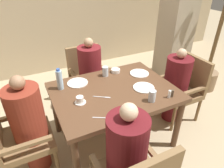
% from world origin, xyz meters
% --- Properties ---
extents(ground_plane, '(16.00, 16.00, 0.00)m').
position_xyz_m(ground_plane, '(0.00, 0.00, 0.00)').
color(ground_plane, tan).
extents(pillar_stone, '(0.47, 0.47, 2.70)m').
position_xyz_m(pillar_stone, '(1.70, 1.00, 1.35)').
color(pillar_stone, tan).
rests_on(pillar_stone, ground_plane).
extents(dining_table, '(1.32, 0.99, 0.72)m').
position_xyz_m(dining_table, '(0.00, 0.00, 0.64)').
color(dining_table, brown).
rests_on(dining_table, ground_plane).
extents(chair_left_side, '(0.50, 0.50, 0.88)m').
position_xyz_m(chair_left_side, '(-1.05, -0.00, 0.48)').
color(chair_left_side, brown).
rests_on(chair_left_side, ground_plane).
extents(diner_in_left_chair, '(0.32, 0.32, 1.12)m').
position_xyz_m(diner_in_left_chair, '(-0.91, 0.00, 0.57)').
color(diner_in_left_chair, maroon).
rests_on(diner_in_left_chair, ground_plane).
extents(chair_far_side, '(0.50, 0.50, 0.88)m').
position_xyz_m(chair_far_side, '(0.00, 0.88, 0.48)').
color(chair_far_side, brown).
rests_on(chair_far_side, ground_plane).
extents(diner_in_far_chair, '(0.32, 0.32, 1.09)m').
position_xyz_m(diner_in_far_chair, '(-0.00, 0.74, 0.56)').
color(diner_in_far_chair, maroon).
rests_on(diner_in_far_chair, ground_plane).
extents(chair_right_side, '(0.50, 0.50, 0.88)m').
position_xyz_m(chair_right_side, '(1.05, -0.00, 0.48)').
color(chair_right_side, brown).
rests_on(chair_right_side, ground_plane).
extents(diner_in_right_chair, '(0.32, 0.32, 1.05)m').
position_xyz_m(diner_in_right_chair, '(0.91, 0.00, 0.54)').
color(diner_in_right_chair, '#5B1419').
rests_on(diner_in_right_chair, ground_plane).
extents(diner_in_near_chair, '(0.32, 0.32, 1.12)m').
position_xyz_m(diner_in_near_chair, '(-0.26, -0.74, 0.57)').
color(diner_in_near_chair, '#5B1419').
rests_on(diner_in_near_chair, ground_plane).
extents(potted_palm, '(0.70, 0.72, 2.03)m').
position_xyz_m(potted_palm, '(1.98, 0.37, 0.88)').
color(potted_palm, '#896B4C').
rests_on(potted_palm, ground_plane).
extents(plate_main_left, '(0.24, 0.24, 0.01)m').
position_xyz_m(plate_main_left, '(0.45, 0.20, 0.73)').
color(plate_main_left, white).
rests_on(plate_main_left, dining_table).
extents(plate_main_right, '(0.24, 0.24, 0.01)m').
position_xyz_m(plate_main_right, '(-0.31, 0.31, 0.73)').
color(plate_main_right, white).
rests_on(plate_main_right, dining_table).
extents(plate_dessert_center, '(0.24, 0.24, 0.01)m').
position_xyz_m(plate_dessert_center, '(0.31, -0.11, 0.73)').
color(plate_dessert_center, white).
rests_on(plate_dessert_center, dining_table).
extents(teacup_with_saucer, '(0.11, 0.11, 0.07)m').
position_xyz_m(teacup_with_saucer, '(-0.41, -0.06, 0.75)').
color(teacup_with_saucer, white).
rests_on(teacup_with_saucer, dining_table).
extents(bowl_small, '(0.11, 0.11, 0.04)m').
position_xyz_m(bowl_small, '(0.21, 0.37, 0.74)').
color(bowl_small, white).
rests_on(bowl_small, dining_table).
extents(water_bottle, '(0.07, 0.07, 0.25)m').
position_xyz_m(water_bottle, '(-0.52, 0.28, 0.84)').
color(water_bottle, '#A3C6DB').
rests_on(water_bottle, dining_table).
extents(glass_tall_near, '(0.07, 0.07, 0.12)m').
position_xyz_m(glass_tall_near, '(0.05, 0.34, 0.78)').
color(glass_tall_near, silver).
rests_on(glass_tall_near, dining_table).
extents(glass_tall_mid, '(0.07, 0.07, 0.12)m').
position_xyz_m(glass_tall_mid, '(0.25, -0.35, 0.78)').
color(glass_tall_mid, silver).
rests_on(glass_tall_mid, dining_table).
extents(salt_shaker, '(0.03, 0.03, 0.09)m').
position_xyz_m(salt_shaker, '(0.44, -0.38, 0.77)').
color(salt_shaker, white).
rests_on(salt_shaker, dining_table).
extents(pepper_shaker, '(0.03, 0.03, 0.08)m').
position_xyz_m(pepper_shaker, '(0.48, -0.38, 0.76)').
color(pepper_shaker, '#4C3D2D').
rests_on(pepper_shaker, dining_table).
extents(fork_beside_plate, '(0.16, 0.10, 0.00)m').
position_xyz_m(fork_beside_plate, '(-0.29, -0.37, 0.73)').
color(fork_beside_plate, silver).
rests_on(fork_beside_plate, dining_table).
extents(knife_beside_plate, '(0.16, 0.11, 0.00)m').
position_xyz_m(knife_beside_plate, '(-0.17, -0.07, 0.73)').
color(knife_beside_plate, silver).
rests_on(knife_beside_plate, dining_table).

